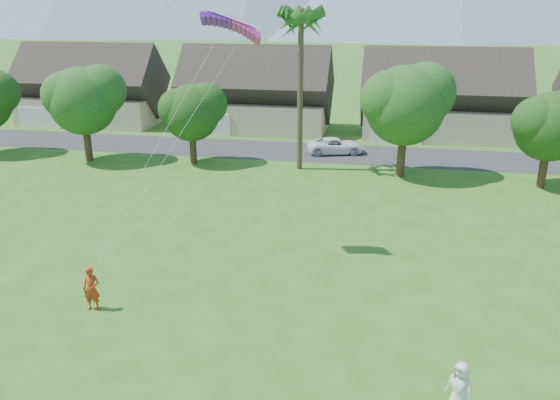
% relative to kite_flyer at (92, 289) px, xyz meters
% --- Properties ---
extents(street, '(90.00, 7.00, 0.01)m').
position_rel_kite_flyer_xyz_m(street, '(7.24, 28.92, -0.98)').
color(street, '#2D2D30').
rests_on(street, ground).
extents(kite_flyer, '(0.79, 0.59, 1.98)m').
position_rel_kite_flyer_xyz_m(kite_flyer, '(0.00, 0.00, 0.00)').
color(kite_flyer, '#BC3415').
rests_on(kite_flyer, ground).
extents(watcher, '(1.06, 0.99, 1.82)m').
position_rel_kite_flyer_xyz_m(watcher, '(14.72, -3.59, -0.08)').
color(watcher, silver).
rests_on(watcher, ground).
extents(parked_car, '(5.53, 3.64, 1.41)m').
position_rel_kite_flyer_xyz_m(parked_car, '(7.67, 28.92, -0.28)').
color(parked_car, white).
rests_on(parked_car, ground).
extents(houses_row, '(72.75, 8.19, 8.86)m').
position_rel_kite_flyer_xyz_m(houses_row, '(7.74, 37.92, 2.45)').
color(houses_row, beige).
rests_on(houses_row, ground).
extents(tree_row, '(62.27, 6.67, 8.45)m').
position_rel_kite_flyer_xyz_m(tree_row, '(6.10, 22.84, 3.90)').
color(tree_row, '#47301C').
rests_on(tree_row, ground).
extents(fan_palm, '(3.00, 3.00, 13.80)m').
position_rel_kite_flyer_xyz_m(fan_palm, '(5.24, 23.42, 10.81)').
color(fan_palm, '#4C3D26').
rests_on(fan_palm, ground).
extents(parafoil_kite, '(3.06, 1.15, 0.50)m').
position_rel_kite_flyer_xyz_m(parafoil_kite, '(4.41, 7.58, 10.61)').
color(parafoil_kite, '#6A16AC').
rests_on(parafoil_kite, ground).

